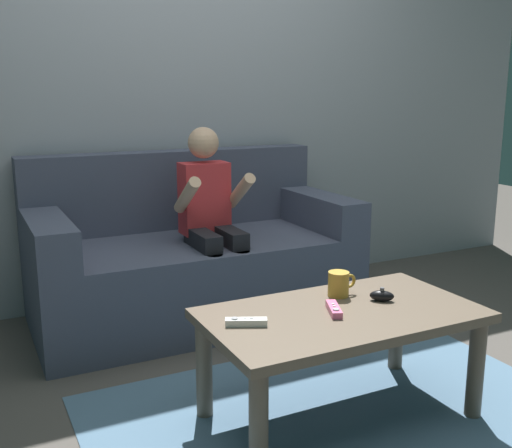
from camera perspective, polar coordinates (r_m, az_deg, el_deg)
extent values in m
plane|color=#4C4742|center=(2.44, 5.51, -16.37)|extent=(10.17, 10.17, 0.00)
cube|color=#999EA8|center=(3.48, -7.35, 13.61)|extent=(5.08, 0.05, 2.50)
cube|color=#474C60|center=(3.18, -5.74, -5.16)|extent=(1.63, 0.80, 0.43)
cube|color=#474C60|center=(3.38, -7.82, 3.29)|extent=(1.63, 0.16, 0.43)
cube|color=#474C60|center=(2.94, -19.23, -1.07)|extent=(0.18, 0.80, 0.19)
cube|color=#474C60|center=(3.42, 5.60, 1.41)|extent=(0.18, 0.80, 0.19)
cylinder|color=black|center=(2.88, -3.87, -7.07)|extent=(0.08, 0.08, 0.43)
cylinder|color=black|center=(2.93, -1.34, -6.68)|extent=(0.08, 0.08, 0.43)
cube|color=black|center=(2.93, -5.05, -1.55)|extent=(0.09, 0.29, 0.09)
cube|color=black|center=(2.99, -2.56, -1.27)|extent=(0.09, 0.29, 0.09)
cube|color=red|center=(3.06, -4.91, 2.47)|extent=(0.24, 0.14, 0.36)
cylinder|color=#DBAA87|center=(2.88, -6.54, 2.70)|extent=(0.06, 0.26, 0.21)
cylinder|color=#DBAA87|center=(2.98, -1.51, 3.12)|extent=(0.06, 0.26, 0.21)
sphere|color=#DBAA87|center=(3.02, -5.00, 7.66)|extent=(0.16, 0.16, 0.16)
cube|color=brown|center=(2.19, 8.10, -8.57)|extent=(0.99, 0.54, 0.04)
cylinder|color=brown|center=(1.91, 0.25, -18.73)|extent=(0.06, 0.06, 0.37)
cylinder|color=brown|center=(2.39, 20.08, -12.74)|extent=(0.06, 0.06, 0.37)
cylinder|color=brown|center=(2.26, -4.94, -13.44)|extent=(0.06, 0.06, 0.37)
cylinder|color=brown|center=(2.68, 13.17, -9.46)|extent=(0.06, 0.06, 0.37)
cube|color=slate|center=(2.36, 7.80, -17.40)|extent=(1.80, 1.17, 0.01)
cube|color=pink|center=(2.16, 7.38, -8.00)|extent=(0.09, 0.14, 0.02)
cylinder|color=#99999E|center=(2.12, 7.59, -8.01)|extent=(0.02, 0.02, 0.00)
cylinder|color=silver|center=(2.16, 7.41, -7.70)|extent=(0.01, 0.01, 0.00)
cylinder|color=silver|center=(2.18, 7.31, -7.51)|extent=(0.01, 0.01, 0.00)
ellipsoid|color=black|center=(2.31, 11.82, -6.67)|extent=(0.10, 0.09, 0.04)
cylinder|color=#4C4C51|center=(2.30, 11.85, -6.05)|extent=(0.02, 0.02, 0.01)
cube|color=white|center=(2.03, -0.93, -9.26)|extent=(0.14, 0.09, 0.02)
cylinder|color=#99999E|center=(2.03, -2.03, -8.90)|extent=(0.02, 0.02, 0.00)
cylinder|color=silver|center=(2.03, -1.03, -8.91)|extent=(0.01, 0.01, 0.00)
cylinder|color=silver|center=(2.03, -0.43, -8.91)|extent=(0.01, 0.01, 0.00)
cylinder|color=#B78C2D|center=(2.32, 7.81, -5.64)|extent=(0.08, 0.08, 0.09)
torus|color=#B78C2D|center=(2.35, 8.82, -5.35)|extent=(0.06, 0.01, 0.06)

